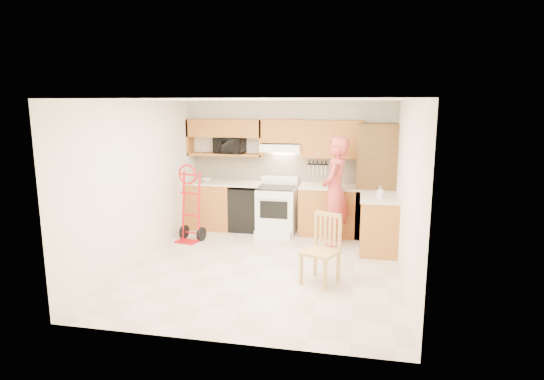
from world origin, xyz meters
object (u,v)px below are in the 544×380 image
(person, at_px, (335,191))
(dining_chair, at_px, (320,250))
(hand_truck, at_px, (189,207))
(microwave, at_px, (230,145))
(range, at_px, (276,207))

(person, bearing_deg, dining_chair, 7.20)
(person, relative_size, hand_truck, 1.51)
(microwave, bearing_deg, hand_truck, -109.71)
(microwave, relative_size, hand_truck, 0.46)
(hand_truck, xyz_separation_m, dining_chair, (2.49, -1.48, -0.15))
(microwave, bearing_deg, dining_chair, -47.80)
(range, height_order, person, person)
(microwave, height_order, person, person)
(microwave, height_order, hand_truck, microwave)
(range, bearing_deg, hand_truck, -151.70)
(person, xyz_separation_m, hand_truck, (-2.58, -0.34, -0.32))
(hand_truck, bearing_deg, person, 19.63)
(microwave, relative_size, dining_chair, 0.60)
(range, height_order, hand_truck, hand_truck)
(person, distance_m, hand_truck, 2.62)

